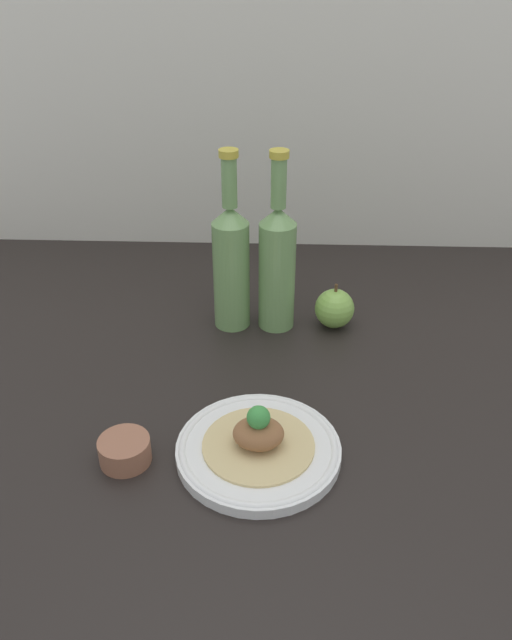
# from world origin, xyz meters

# --- Properties ---
(ground_plane) EXTENTS (1.80, 1.10, 0.04)m
(ground_plane) POSITION_xyz_m (0.00, 0.00, -0.02)
(ground_plane) COLOR black
(wall_backsplash) EXTENTS (1.80, 0.03, 0.80)m
(wall_backsplash) POSITION_xyz_m (0.00, 0.54, 0.40)
(wall_backsplash) COLOR silver
(wall_backsplash) RESTS_ON ground_plane
(plate) EXTENTS (0.23, 0.23, 0.02)m
(plate) POSITION_xyz_m (-0.06, -0.17, 0.01)
(plate) COLOR white
(plate) RESTS_ON ground_plane
(plated_food) EXTENTS (0.15, 0.15, 0.07)m
(plated_food) POSITION_xyz_m (-0.06, -0.17, 0.03)
(plated_food) COLOR #D6BC7F
(plated_food) RESTS_ON plate
(cider_bottle_left) EXTENTS (0.06, 0.06, 0.32)m
(cider_bottle_left) POSITION_xyz_m (-0.12, 0.17, 0.12)
(cider_bottle_left) COLOR #729E5B
(cider_bottle_left) RESTS_ON ground_plane
(cider_bottle_right) EXTENTS (0.06, 0.06, 0.32)m
(cider_bottle_right) POSITION_xyz_m (-0.04, 0.17, 0.12)
(cider_bottle_right) COLOR #729E5B
(cider_bottle_right) RESTS_ON ground_plane
(apple) EXTENTS (0.07, 0.07, 0.08)m
(apple) POSITION_xyz_m (0.07, 0.17, 0.04)
(apple) COLOR #84B74C
(apple) RESTS_ON ground_plane
(dipping_bowl) EXTENTS (0.07, 0.07, 0.04)m
(dipping_bowl) POSITION_xyz_m (-0.24, -0.19, 0.02)
(dipping_bowl) COLOR #996047
(dipping_bowl) RESTS_ON ground_plane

